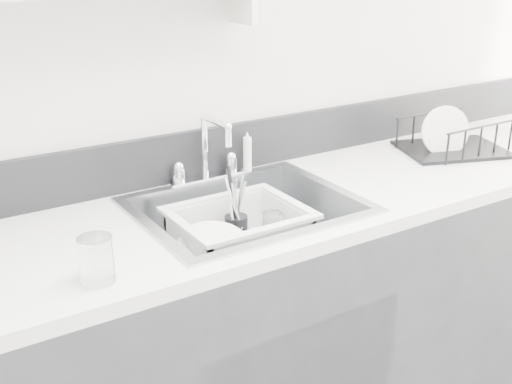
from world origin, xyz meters
TOP-DOWN VIEW (x-y plane):
  - counter_run at (0.00, 1.19)m, footprint 3.20×0.62m
  - backsplash at (0.00, 1.49)m, footprint 3.20×0.02m
  - sink at (0.00, 1.19)m, footprint 0.64×0.52m
  - faucet at (0.00, 1.44)m, footprint 0.26×0.18m
  - side_sprayer at (0.16, 1.44)m, footprint 0.03×0.03m
  - wash_tub at (-0.02, 1.21)m, footprint 0.43×0.37m
  - plate_stack at (-0.12, 1.16)m, footprint 0.27×0.26m
  - utensil_cup at (0.01, 1.27)m, footprint 0.07×0.07m
  - ladle at (-0.05, 1.19)m, footprint 0.26×0.21m
  - tumbler_in_tub at (0.12, 1.22)m, footprint 0.07×0.07m
  - tumbler_counter at (-0.52, 0.99)m, footprint 0.09×0.09m
  - dish_rack at (0.92, 1.24)m, footprint 0.44×0.39m
  - bowl_small at (0.09, 1.14)m, footprint 0.10×0.10m

SIDE VIEW (x-z plane):
  - counter_run at x=0.00m, z-range 0.00..0.92m
  - bowl_small at x=0.09m, z-range 0.77..0.80m
  - plate_stack at x=-0.12m, z-range 0.74..0.85m
  - ladle at x=-0.05m, z-range 0.77..0.84m
  - tumbler_in_tub at x=0.12m, z-range 0.77..0.86m
  - utensil_cup at x=0.01m, z-range 0.70..0.94m
  - wash_tub at x=-0.02m, z-range 0.75..0.90m
  - sink at x=0.00m, z-range 0.73..0.93m
  - tumbler_counter at x=-0.52m, z-range 0.92..1.03m
  - faucet at x=0.00m, z-range 0.87..1.09m
  - dish_rack at x=0.92m, z-range 0.92..1.05m
  - side_sprayer at x=0.16m, z-range 0.92..1.06m
  - backsplash at x=0.00m, z-range 0.92..1.08m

